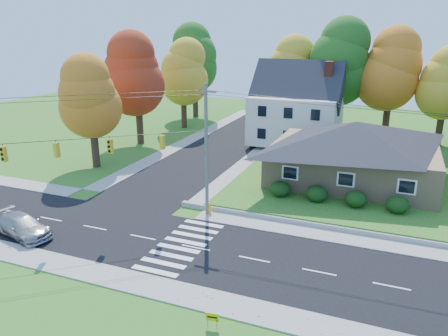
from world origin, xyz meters
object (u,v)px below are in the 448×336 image
object	(u,v)px
white_car	(255,127)
fire_hydrant	(209,208)
silver_sedan	(22,226)
ranch_house	(354,151)

from	to	relation	value
white_car	fire_hydrant	world-z (taller)	white_car
silver_sedan	ranch_house	bearing A→B (deg)	-32.25
white_car	ranch_house	bearing A→B (deg)	-47.53
silver_sedan	fire_hydrant	distance (m)	13.26
silver_sedan	fire_hydrant	xyz separation A→B (m)	(10.43, 8.19, -0.30)
white_car	fire_hydrant	distance (m)	28.67
silver_sedan	fire_hydrant	world-z (taller)	silver_sedan
silver_sedan	white_car	world-z (taller)	silver_sedan
ranch_house	white_car	bearing A→B (deg)	130.28
ranch_house	silver_sedan	xyz separation A→B (m)	(-19.81, -18.85, -2.52)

